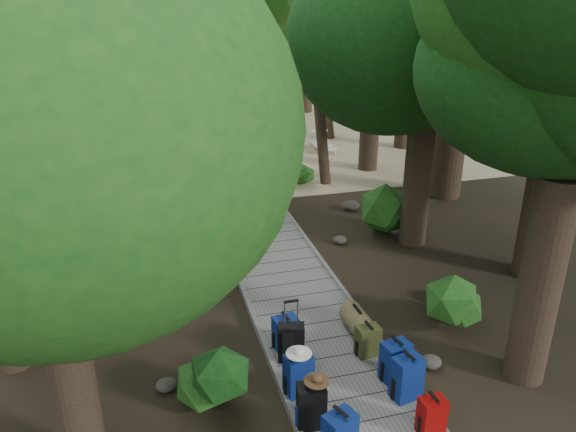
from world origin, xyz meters
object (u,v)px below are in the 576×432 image
object	(u,v)px
backpack_left_d	(285,331)
kayak	(136,155)
lone_suitcase_on_sand	(231,161)
sun_lounger	(324,142)
backpack_right_c	(395,359)
backpack_right_a	(432,414)
backpack_left_b	(311,404)
backpack_right_d	(368,339)
duffel_right_khaki	(357,320)
suitcase_on_boardwalk	(291,342)
backpack_right_b	(407,376)
backpack_left_c	(298,373)

from	to	relation	value
backpack_left_d	kayak	world-z (taller)	backpack_left_d
lone_suitcase_on_sand	kayak	distance (m)	3.68
sun_lounger	backpack_right_c	bearing A→B (deg)	-102.35
backpack_right_a	backpack_left_b	bearing A→B (deg)	156.68
backpack_left_b	backpack_right_a	distance (m)	1.62
backpack_right_d	lone_suitcase_on_sand	xyz separation A→B (m)	(-0.36, 10.59, -0.08)
duffel_right_khaki	suitcase_on_boardwalk	world-z (taller)	suitcase_on_boardwalk
backpack_left_d	backpack_right_c	bearing A→B (deg)	-48.98
backpack_left_d	backpack_right_d	xyz separation A→B (m)	(1.24, -0.57, -0.02)
backpack_right_b	backpack_left_d	bearing A→B (deg)	118.83
backpack_right_a	sun_lounger	world-z (taller)	backpack_right_a
backpack_left_c	duffel_right_khaki	size ratio (longest dim) A/B	1.20
backpack_left_b	backpack_left_d	distance (m)	1.85
backpack_left_c	suitcase_on_boardwalk	xyz separation A→B (m)	(0.11, 0.80, -0.04)
backpack_right_b	kayak	bearing A→B (deg)	93.75
backpack_right_b	suitcase_on_boardwalk	xyz separation A→B (m)	(-1.39, 1.30, -0.05)
backpack_left_c	kayak	world-z (taller)	backpack_left_c
backpack_left_c	lone_suitcase_on_sand	size ratio (longest dim) A/B	1.20
backpack_right_d	duffel_right_khaki	size ratio (longest dim) A/B	0.94
backpack_right_c	suitcase_on_boardwalk	bearing A→B (deg)	137.09
backpack_left_d	kayak	size ratio (longest dim) A/B	0.21
backpack_left_b	backpack_right_b	xyz separation A→B (m)	(1.52, 0.17, 0.01)
backpack_left_b	backpack_right_b	size ratio (longest dim) A/B	0.96
backpack_left_b	suitcase_on_boardwalk	xyz separation A→B (m)	(0.13, 1.47, -0.03)
suitcase_on_boardwalk	lone_suitcase_on_sand	xyz separation A→B (m)	(0.88, 10.40, -0.12)
sun_lounger	lone_suitcase_on_sand	bearing A→B (deg)	-158.32
backpack_left_c	backpack_right_a	world-z (taller)	backpack_left_c
backpack_right_a	suitcase_on_boardwalk	xyz separation A→B (m)	(-1.38, 2.04, 0.02)
backpack_right_c	sun_lounger	distance (m)	12.99
backpack_left_c	kayak	bearing A→B (deg)	88.60
backpack_right_b	duffel_right_khaki	bearing A→B (deg)	81.11
backpack_right_d	kayak	world-z (taller)	backpack_right_d
lone_suitcase_on_sand	backpack_left_c	bearing A→B (deg)	-89.08
backpack_right_a	backpack_right_d	distance (m)	1.85
duffel_right_khaki	backpack_right_d	bearing A→B (deg)	-98.84
lone_suitcase_on_sand	backpack_left_b	bearing A→B (deg)	-88.87
backpack_right_c	sun_lounger	size ratio (longest dim) A/B	0.36
backpack_right_b	duffel_right_khaki	world-z (taller)	backpack_right_b
kayak	backpack_right_b	bearing A→B (deg)	-68.84
backpack_left_d	lone_suitcase_on_sand	bearing A→B (deg)	77.90
backpack_right_c	backpack_left_c	bearing A→B (deg)	166.10
backpack_right_a	backpack_right_c	size ratio (longest dim) A/B	0.87
lone_suitcase_on_sand	kayak	bearing A→B (deg)	151.34
backpack_right_b	sun_lounger	bearing A→B (deg)	65.77
suitcase_on_boardwalk	backpack_left_c	bearing A→B (deg)	-83.22
backpack_right_a	suitcase_on_boardwalk	size ratio (longest dim) A/B	0.95
duffel_right_khaki	sun_lounger	bearing A→B (deg)	72.21
backpack_left_b	duffel_right_khaki	xyz separation A→B (m)	(1.46, 1.97, -0.16)
backpack_left_b	kayak	xyz separation A→B (m)	(-2.01, 13.96, -0.32)
backpack_right_a	duffel_right_khaki	xyz separation A→B (m)	(-0.05, 2.54, -0.11)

